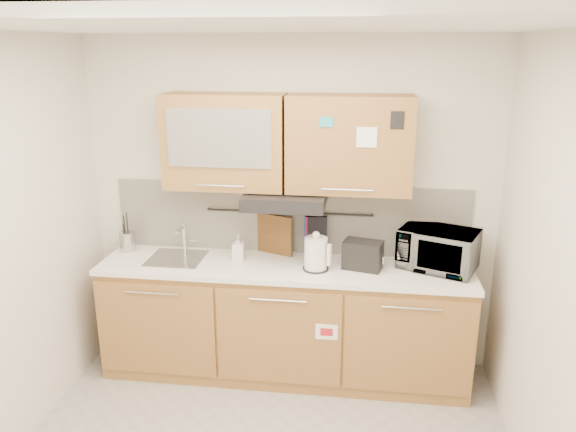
# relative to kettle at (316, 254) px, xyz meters

# --- Properties ---
(ceiling) EXTENTS (3.20, 3.20, 0.00)m
(ceiling) POSITION_rel_kettle_xyz_m (-0.25, -1.14, 1.56)
(ceiling) COLOR white
(ceiling) RESTS_ON wall_back
(wall_back) EXTENTS (3.20, 0.00, 3.20)m
(wall_back) POSITION_rel_kettle_xyz_m (-0.25, 0.36, 0.26)
(wall_back) COLOR silver
(wall_back) RESTS_ON ground
(wall_right) EXTENTS (0.00, 3.00, 3.00)m
(wall_right) POSITION_rel_kettle_xyz_m (1.35, -1.14, 0.26)
(wall_right) COLOR silver
(wall_right) RESTS_ON ground
(base_cabinet) EXTENTS (2.80, 0.64, 0.88)m
(base_cabinet) POSITION_rel_kettle_xyz_m (-0.25, 0.06, -0.63)
(base_cabinet) COLOR #AA7D3C
(base_cabinet) RESTS_ON floor
(countertop) EXTENTS (2.82, 0.62, 0.04)m
(countertop) POSITION_rel_kettle_xyz_m (-0.25, 0.05, -0.14)
(countertop) COLOR white
(countertop) RESTS_ON base_cabinet
(backsplash) EXTENTS (2.80, 0.02, 0.56)m
(backsplash) POSITION_rel_kettle_xyz_m (-0.25, 0.35, 0.16)
(backsplash) COLOR silver
(backsplash) RESTS_ON countertop
(upper_cabinets) EXTENTS (1.82, 0.37, 0.70)m
(upper_cabinets) POSITION_rel_kettle_xyz_m (-0.25, 0.19, 0.79)
(upper_cabinets) COLOR #AA7D3C
(upper_cabinets) RESTS_ON wall_back
(range_hood) EXTENTS (0.60, 0.46, 0.10)m
(range_hood) POSITION_rel_kettle_xyz_m (-0.25, 0.11, 0.38)
(range_hood) COLOR black
(range_hood) RESTS_ON upper_cabinets
(sink) EXTENTS (0.42, 0.40, 0.26)m
(sink) POSITION_rel_kettle_xyz_m (-1.09, 0.07, -0.11)
(sink) COLOR silver
(sink) RESTS_ON countertop
(utensil_rail) EXTENTS (1.30, 0.02, 0.02)m
(utensil_rail) POSITION_rel_kettle_xyz_m (-0.25, 0.31, 0.22)
(utensil_rail) COLOR black
(utensil_rail) RESTS_ON backsplash
(utensil_crock) EXTENTS (0.13, 0.13, 0.32)m
(utensil_crock) POSITION_rel_kettle_xyz_m (-1.55, 0.20, -0.04)
(utensil_crock) COLOR #A9A9AD
(utensil_crock) RESTS_ON countertop
(kettle) EXTENTS (0.23, 0.22, 0.30)m
(kettle) POSITION_rel_kettle_xyz_m (0.00, 0.00, 0.00)
(kettle) COLOR white
(kettle) RESTS_ON countertop
(toaster) EXTENTS (0.31, 0.23, 0.21)m
(toaster) POSITION_rel_kettle_xyz_m (0.34, 0.07, -0.01)
(toaster) COLOR black
(toaster) RESTS_ON countertop
(microwave) EXTENTS (0.64, 0.55, 0.30)m
(microwave) POSITION_rel_kettle_xyz_m (0.89, 0.15, 0.03)
(microwave) COLOR #999999
(microwave) RESTS_ON countertop
(soap_bottle) EXTENTS (0.09, 0.09, 0.20)m
(soap_bottle) POSITION_rel_kettle_xyz_m (-0.61, 0.13, -0.02)
(soap_bottle) COLOR #999999
(soap_bottle) RESTS_ON countertop
(cutting_board) EXTENTS (0.32, 0.15, 0.41)m
(cutting_board) POSITION_rel_kettle_xyz_m (-0.37, 0.30, -0.01)
(cutting_board) COLOR brown
(cutting_board) RESTS_ON utensil_rail
(oven_mitt) EXTENTS (0.12, 0.03, 0.21)m
(oven_mitt) POSITION_rel_kettle_xyz_m (-0.06, 0.30, 0.10)
(oven_mitt) COLOR #223C9C
(oven_mitt) RESTS_ON utensil_rail
(dark_pouch) EXTENTS (0.16, 0.06, 0.24)m
(dark_pouch) POSITION_rel_kettle_xyz_m (-0.02, 0.30, 0.08)
(dark_pouch) COLOR black
(dark_pouch) RESTS_ON utensil_rail
(pot_holder) EXTENTS (0.13, 0.06, 0.16)m
(pot_holder) POSITION_rel_kettle_xyz_m (-0.05, 0.30, 0.12)
(pot_holder) COLOR red
(pot_holder) RESTS_ON utensil_rail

